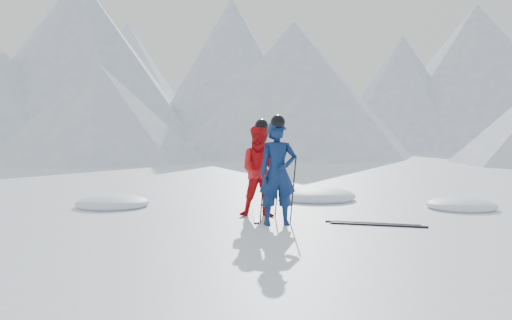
# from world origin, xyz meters

# --- Properties ---
(ground) EXTENTS (160.00, 160.00, 0.00)m
(ground) POSITION_xyz_m (0.00, 0.00, 0.00)
(ground) COLOR white
(ground) RESTS_ON ground
(mountain_range) EXTENTS (106.15, 62.94, 15.53)m
(mountain_range) POSITION_xyz_m (5.71, 35.31, 6.72)
(mountain_range) COLOR #B2BCD1
(mountain_range) RESTS_ON ground
(skier_blue) EXTENTS (0.79, 0.66, 1.86)m
(skier_blue) POSITION_xyz_m (-1.34, -0.68, 0.93)
(skier_blue) COLOR #0C204C
(skier_blue) RESTS_ON ground
(skier_red) EXTENTS (0.98, 0.82, 1.81)m
(skier_red) POSITION_xyz_m (-1.78, 0.16, 0.90)
(skier_red) COLOR red
(skier_red) RESTS_ON ground
(pole_blue_left) EXTENTS (0.12, 0.09, 1.24)m
(pole_blue_left) POSITION_xyz_m (-1.64, -0.53, 0.62)
(pole_blue_left) COLOR black
(pole_blue_left) RESTS_ON ground
(pole_blue_right) EXTENTS (0.12, 0.07, 1.24)m
(pole_blue_right) POSITION_xyz_m (-1.09, -0.43, 0.62)
(pole_blue_right) COLOR black
(pole_blue_right) RESTS_ON ground
(pole_red_left) EXTENTS (0.12, 0.10, 1.20)m
(pole_red_left) POSITION_xyz_m (-2.08, 0.41, 0.60)
(pole_red_left) COLOR black
(pole_red_left) RESTS_ON ground
(pole_red_right) EXTENTS (0.12, 0.08, 1.20)m
(pole_red_right) POSITION_xyz_m (-1.48, 0.31, 0.60)
(pole_red_right) COLOR black
(pole_red_right) RESTS_ON ground
(ski_worn_left) EXTENTS (0.43, 1.68, 0.03)m
(ski_worn_left) POSITION_xyz_m (-1.90, 0.16, 0.01)
(ski_worn_left) COLOR black
(ski_worn_left) RESTS_ON ground
(ski_worn_right) EXTENTS (0.32, 1.70, 0.03)m
(ski_worn_right) POSITION_xyz_m (-1.66, 0.16, 0.01)
(ski_worn_right) COLOR black
(ski_worn_right) RESTS_ON ground
(ski_loose_a) EXTENTS (1.70, 0.31, 0.03)m
(ski_loose_a) POSITION_xyz_m (0.34, -0.31, 0.01)
(ski_loose_a) COLOR black
(ski_loose_a) RESTS_ON ground
(ski_loose_b) EXTENTS (1.70, 0.25, 0.03)m
(ski_loose_b) POSITION_xyz_m (0.44, -0.46, 0.01)
(ski_loose_b) COLOR black
(ski_loose_b) RESTS_ON ground
(snow_lumps) EXTENTS (9.15, 3.80, 0.42)m
(snow_lumps) POSITION_xyz_m (-1.47, 2.21, 0.00)
(snow_lumps) COLOR white
(snow_lumps) RESTS_ON ground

